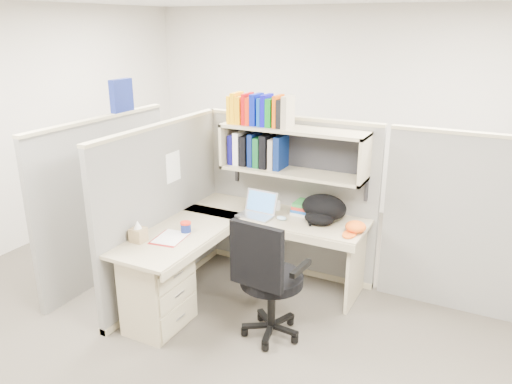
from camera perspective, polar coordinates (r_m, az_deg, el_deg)
The scene contains 14 objects.
ground at distance 4.65m, azimuth -0.85°, elevation -13.35°, with size 6.00×6.00×0.00m, color #363129.
room_shell at distance 4.03m, azimuth -0.97°, elevation 6.56°, with size 6.00×6.00×6.00m.
cubicle at distance 4.77m, azimuth -2.26°, elevation -0.36°, with size 3.79×1.84×1.95m.
desk at distance 4.41m, azimuth -7.40°, elevation -8.88°, with size 1.74×1.75×0.73m.
laptop at distance 4.69m, azimuth -0.06°, elevation -1.50°, with size 0.33×0.33×0.24m, color #BBBABF, non-canonical shape.
backpack at distance 4.60m, azimuth 7.54°, elevation -1.98°, with size 0.42×0.33×0.25m, color black, non-canonical shape.
orange_cap at distance 4.46m, azimuth 11.33°, elevation -3.92°, with size 0.18×0.21×0.10m, color #DA5312, non-canonical shape.
snack_canister at distance 4.42m, azimuth -8.03°, elevation -3.97°, with size 0.10×0.10×0.09m.
tissue_box at distance 4.29m, azimuth -13.33°, elevation -4.36°, with size 0.12×0.12×0.19m, color #998157, non-canonical shape.
mouse at distance 4.65m, azimuth 2.94°, elevation -3.00°, with size 0.10×0.07×0.04m, color #9AC1DB.
paper_cup at distance 4.90m, azimuth 2.44°, elevation -1.53°, with size 0.06×0.06×0.09m, color silver.
book_stack at distance 4.83m, azimuth 5.35°, elevation -1.74°, with size 0.17×0.23×0.11m, color gray, non-canonical shape.
loose_paper at distance 4.34m, azimuth -9.69°, elevation -5.12°, with size 0.23×0.30×0.00m, color white, non-canonical shape.
task_chair at distance 4.10m, azimuth 1.45°, elevation -11.94°, with size 0.58×0.53×1.08m.
Camera 1 is at (1.85, -3.47, 2.47)m, focal length 35.00 mm.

